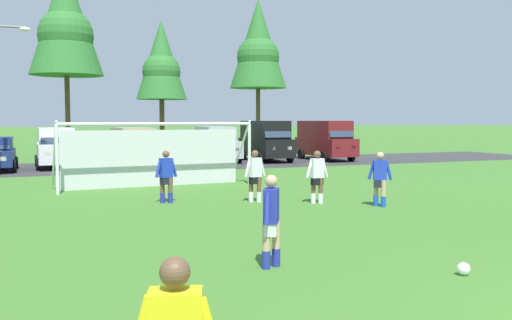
{
  "coord_description": "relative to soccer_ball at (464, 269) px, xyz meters",
  "views": [
    {
      "loc": [
        -7.19,
        -4.12,
        2.6
      ],
      "look_at": [
        -0.67,
        12.0,
        1.35
      ],
      "focal_mm": 39.44,
      "sensor_mm": 36.0,
      "label": 1
    }
  ],
  "objects": [
    {
      "name": "parked_car_slot_far_right",
      "position": [
        10.99,
        24.55,
        1.23
      ],
      "size": [
        2.29,
        4.85,
        2.52
      ],
      "color": "maroon",
      "rests_on": "ground"
    },
    {
      "name": "parked_car_slot_right",
      "position": [
        7.04,
        25.09,
        1.23
      ],
      "size": [
        2.26,
        4.83,
        2.52
      ],
      "color": "black",
      "rests_on": "ground"
    },
    {
      "name": "tree_center_back",
      "position": [
        2.35,
        33.38,
        6.6
      ],
      "size": [
        3.66,
        3.66,
        9.77
      ],
      "color": "brown",
      "rests_on": "ground"
    },
    {
      "name": "player_defender_far",
      "position": [
        -0.11,
        9.08,
        0.71
      ],
      "size": [
        0.75,
        0.31,
        1.64
      ],
      "color": "brown",
      "rests_on": "ground"
    },
    {
      "name": "tree_mid_right",
      "position": [
        11.06,
        36.16,
        8.49
      ],
      "size": [
        4.69,
        4.69,
        12.49
      ],
      "color": "brown",
      "rests_on": "ground"
    },
    {
      "name": "player_winger_right",
      "position": [
        3.0,
        6.82,
        0.71
      ],
      "size": [
        0.65,
        0.49,
        1.64
      ],
      "color": "tan",
      "rests_on": "ground"
    },
    {
      "name": "ground_plane",
      "position": [
        0.51,
        11.87,
        -0.11
      ],
      "size": [
        400.0,
        400.0,
        0.0
      ],
      "primitive_type": "plane",
      "color": "#3D7028"
    },
    {
      "name": "tree_mid_left",
      "position": [
        -4.04,
        35.73,
        9.45
      ],
      "size": [
        5.21,
        5.21,
        13.89
      ],
      "color": "brown",
      "rests_on": "ground"
    },
    {
      "name": "parked_car_slot_center_right",
      "position": [
        3.95,
        25.66,
        1.0
      ],
      "size": [
        2.16,
        4.61,
        2.16
      ],
      "color": "#B2B2BC",
      "rests_on": "ground"
    },
    {
      "name": "parked_car_slot_left",
      "position": [
        -5.34,
        24.82,
        1.0
      ],
      "size": [
        2.17,
        4.62,
        2.16
      ],
      "color": "silver",
      "rests_on": "ground"
    },
    {
      "name": "parked_car_slot_center_left",
      "position": [
        -1.4,
        23.61,
        1.0
      ],
      "size": [
        2.4,
        4.73,
        2.16
      ],
      "color": "tan",
      "rests_on": "ground"
    },
    {
      "name": "player_winger_left",
      "position": [
        -2.79,
        1.66,
        0.71
      ],
      "size": [
        0.52,
        0.63,
        1.64
      ],
      "color": "tan",
      "rests_on": "ground"
    },
    {
      "name": "player_midfield_center",
      "position": [
        1.56,
        8.07,
        0.71
      ],
      "size": [
        0.73,
        0.26,
        1.64
      ],
      "color": "brown",
      "rests_on": "ground"
    },
    {
      "name": "parking_lot_strip",
      "position": [
        0.51,
        24.45,
        -0.11
      ],
      "size": [
        52.0,
        8.4,
        0.01
      ],
      "primitive_type": "cube",
      "color": "#333335",
      "rests_on": "ground"
    },
    {
      "name": "parked_car_slot_center",
      "position": [
        0.48,
        23.97,
        0.77
      ],
      "size": [
        2.27,
        4.32,
        1.72
      ],
      "color": "#194C2D",
      "rests_on": "ground"
    },
    {
      "name": "soccer_ball",
      "position": [
        0.0,
        0.0,
        0.0
      ],
      "size": [
        0.22,
        0.22,
        0.22
      ],
      "color": "white",
      "rests_on": "ground"
    },
    {
      "name": "soccer_goal",
      "position": [
        -2.19,
        14.27,
        1.18
      ],
      "size": [
        7.52,
        2.36,
        2.57
      ],
      "color": "white",
      "rests_on": "ground"
    },
    {
      "name": "player_striker_near",
      "position": [
        -2.75,
        9.93,
        0.71
      ],
      "size": [
        0.75,
        0.34,
        1.64
      ],
      "color": "brown",
      "rests_on": "ground"
    }
  ]
}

